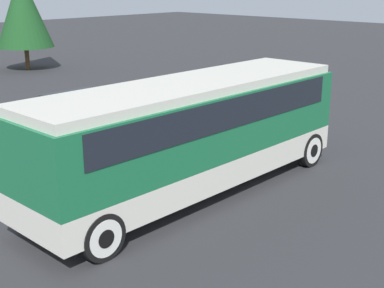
% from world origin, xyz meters
% --- Properties ---
extents(ground_plane, '(120.00, 120.00, 0.00)m').
position_xyz_m(ground_plane, '(0.00, 0.00, 0.00)').
color(ground_plane, '#2D2D30').
extents(tour_bus, '(9.84, 2.64, 3.05)m').
position_xyz_m(tour_bus, '(0.10, -0.00, 1.84)').
color(tour_bus, silver).
rests_on(tour_bus, ground_plane).
extents(parked_car_near, '(4.29, 1.82, 1.55)m').
position_xyz_m(parked_car_near, '(2.63, 5.17, 0.76)').
color(parked_car_near, silver).
rests_on(parked_car_near, ground_plane).
extents(parked_car_mid, '(4.52, 1.85, 1.33)m').
position_xyz_m(parked_car_mid, '(1.97, 7.84, 0.66)').
color(parked_car_mid, '#7A6B5B').
rests_on(parked_car_mid, ground_plane).
extents(tree_left, '(3.52, 3.52, 6.05)m').
position_xyz_m(tree_left, '(7.84, 21.84, 3.74)').
color(tree_left, brown).
rests_on(tree_left, ground_plane).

